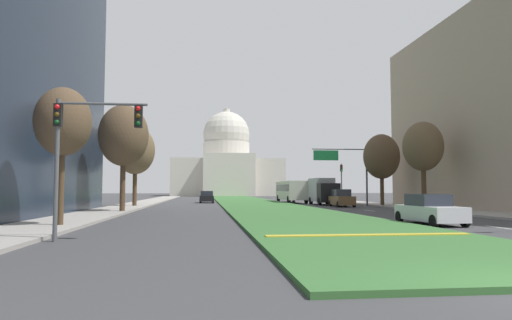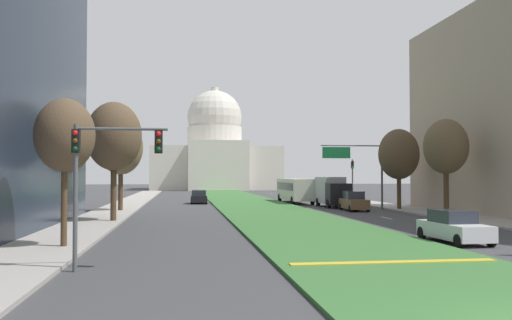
{
  "view_description": "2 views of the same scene",
  "coord_description": "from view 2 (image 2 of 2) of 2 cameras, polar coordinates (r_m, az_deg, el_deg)",
  "views": [
    {
      "loc": [
        -6.2,
        -7.6,
        1.9
      ],
      "look_at": [
        -0.43,
        42.52,
        5.17
      ],
      "focal_mm": 31.37,
      "sensor_mm": 36.0,
      "label": 1
    },
    {
      "loc": [
        -7.82,
        -10.18,
        3.39
      ],
      "look_at": [
        1.08,
        54.34,
        5.25
      ],
      "focal_mm": 37.46,
      "sensor_mm": 36.0,
      "label": 2
    }
  ],
  "objects": [
    {
      "name": "city_bus",
      "position": [
        65.36,
        4.16,
        -3.05
      ],
      "size": [
        2.62,
        11.0,
        2.95
      ],
      "color": "beige",
      "rests_on": "ground_plane"
    },
    {
      "name": "street_tree_left_near",
      "position": [
        26.1,
        -19.74,
        2.41
      ],
      "size": [
        2.73,
        2.73,
        6.94
      ],
      "color": "#4C3823",
      "rests_on": "ground_plane"
    },
    {
      "name": "ground_plane",
      "position": [
        71.27,
        -1.55,
        -4.36
      ],
      "size": [
        266.54,
        266.54,
        0.0
      ],
      "primitive_type": "plane",
      "color": "#3D3D3F"
    },
    {
      "name": "capitol_building",
      "position": [
        130.92,
        -4.43,
        0.52
      ],
      "size": [
        30.12,
        29.14,
        25.12
      ],
      "color": "beige",
      "rests_on": "ground_plane"
    },
    {
      "name": "street_tree_left_far",
      "position": [
        51.31,
        -14.23,
        1.28
      ],
      "size": [
        4.08,
        4.08,
        8.55
      ],
      "color": "#4C3823",
      "rests_on": "ground_plane"
    },
    {
      "name": "traffic_light_far_right",
      "position": [
        62.29,
        10.27,
        -1.68
      ],
      "size": [
        0.28,
        0.35,
        5.2
      ],
      "color": "#515456",
      "rests_on": "ground_plane"
    },
    {
      "name": "median_curb_nose",
      "position": [
        20.84,
        14.54,
        -10.51
      ],
      "size": [
        7.92,
        0.5,
        0.04
      ],
      "primitive_type": "cube",
      "color": "gold",
      "rests_on": "grass_median"
    },
    {
      "name": "grass_median",
      "position": [
        65.26,
        -0.97,
        -4.55
      ],
      "size": [
        8.8,
        109.04,
        0.14
      ],
      "primitive_type": "cube",
      "color": "#386B33",
      "rests_on": "ground_plane"
    },
    {
      "name": "sedan_lead_stopped",
      "position": [
        28.93,
        20.36,
        -6.74
      ],
      "size": [
        2.02,
        4.61,
        1.63
      ],
      "color": "silver",
      "rests_on": "ground_plane"
    },
    {
      "name": "box_truck_delivery",
      "position": [
        57.66,
        8.14,
        -3.32
      ],
      "size": [
        2.4,
        6.4,
        3.2
      ],
      "color": "black",
      "rests_on": "ground_plane"
    },
    {
      "name": "traffic_light_near_left",
      "position": [
        19.72,
        -16.29,
        -0.4
      ],
      "size": [
        3.34,
        0.35,
        5.2
      ],
      "color": "#515456",
      "rests_on": "ground_plane"
    },
    {
      "name": "sedan_distant",
      "position": [
        64.32,
        -6.14,
        -3.97
      ],
      "size": [
        1.97,
        4.35,
        1.62
      ],
      "color": "black",
      "rests_on": "ground_plane"
    },
    {
      "name": "street_tree_right_far",
      "position": [
        53.58,
        15.0,
        0.58
      ],
      "size": [
        3.92,
        3.92,
        7.88
      ],
      "color": "#4C3823",
      "rests_on": "ground_plane"
    },
    {
      "name": "street_tree_left_mid",
      "position": [
        39.71,
        -14.93,
        2.42
      ],
      "size": [
        3.95,
        3.95,
        8.67
      ],
      "color": "#4C3823",
      "rests_on": "ground_plane"
    },
    {
      "name": "sidewalk_left",
      "position": [
        59.07,
        -13.96,
        -4.81
      ],
      "size": [
        4.0,
        109.04,
        0.15
      ],
      "primitive_type": "cube",
      "color": "#9E9991",
      "rests_on": "ground_plane"
    },
    {
      "name": "sidewalk_right",
      "position": [
        62.68,
        12.62,
        -4.63
      ],
      "size": [
        4.0,
        109.04,
        0.15
      ],
      "primitive_type": "cube",
      "color": "#9E9991",
      "rests_on": "ground_plane"
    },
    {
      "name": "overhead_guide_sign",
      "position": [
        53.43,
        10.9,
        -0.22
      ],
      "size": [
        6.31,
        0.2,
        6.5
      ],
      "color": "#515456",
      "rests_on": "ground_plane"
    },
    {
      "name": "lane_dashes_right",
      "position": [
        59.0,
        7.97,
        -4.91
      ],
      "size": [
        0.16,
        75.54,
        0.01
      ],
      "color": "silver",
      "rests_on": "ground_plane"
    },
    {
      "name": "sedan_midblock",
      "position": [
        51.86,
        10.41,
        -4.4
      ],
      "size": [
        2.0,
        4.23,
        1.86
      ],
      "color": "brown",
      "rests_on": "ground_plane"
    },
    {
      "name": "street_tree_right_mid",
      "position": [
        45.71,
        19.6,
        1.32
      ],
      "size": [
        3.56,
        3.56,
        7.95
      ],
      "color": "#4C3823",
      "rests_on": "ground_plane"
    }
  ]
}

